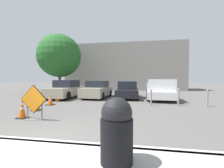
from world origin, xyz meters
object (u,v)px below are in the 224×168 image
(traffic_cone_fourth, at_px, (58,97))
(parked_car_third, at_px, (128,90))
(bollard_second, at_px, (178,97))
(bollard_third, at_px, (207,98))
(traffic_cone_second, at_px, (37,105))
(parked_car_nearest, at_px, (67,90))
(pickup_truck, at_px, (160,90))
(parked_car_second, at_px, (98,90))
(trash_bin, at_px, (117,130))
(traffic_cone_nearest, at_px, (22,109))
(road_closed_sign, at_px, (34,102))
(bollard_nearest, at_px, (151,97))
(traffic_cone_third, at_px, (50,100))

(traffic_cone_fourth, distance_m, parked_car_third, 5.76)
(bollard_second, relative_size, bollard_third, 1.04)
(traffic_cone_second, height_order, parked_car_third, parked_car_third)
(traffic_cone_fourth, distance_m, parked_car_nearest, 2.13)
(pickup_truck, bearing_deg, parked_car_second, 1.27)
(traffic_cone_fourth, height_order, parked_car_third, parked_car_third)
(pickup_truck, xyz_separation_m, bollard_second, (0.66, -3.02, -0.16))
(traffic_cone_second, bearing_deg, parked_car_third, 53.48)
(pickup_truck, relative_size, trash_bin, 4.62)
(bollard_second, bearing_deg, bollard_third, 0.00)
(traffic_cone_second, bearing_deg, traffic_cone_nearest, -74.81)
(trash_bin, bearing_deg, bollard_second, 67.58)
(road_closed_sign, height_order, bollard_second, road_closed_sign)
(parked_car_nearest, distance_m, bollard_nearest, 7.50)
(parked_car_second, relative_size, bollard_third, 4.09)
(road_closed_sign, xyz_separation_m, traffic_cone_second, (-1.12, 1.70, -0.45))
(traffic_cone_nearest, bearing_deg, traffic_cone_third, 102.06)
(parked_car_nearest, bearing_deg, bollard_nearest, 160.50)
(bollard_third, bearing_deg, road_closed_sign, -152.53)
(traffic_cone_nearest, bearing_deg, traffic_cone_second, 105.19)
(road_closed_sign, xyz_separation_m, parked_car_nearest, (-2.03, 6.95, -0.03))
(traffic_cone_fourth, relative_size, bollard_second, 0.54)
(traffic_cone_third, height_order, bollard_second, bollard_second)
(pickup_truck, bearing_deg, bollard_second, 105.77)
(traffic_cone_fourth, xyz_separation_m, parked_car_second, (2.37, 2.63, 0.40))
(traffic_cone_fourth, relative_size, parked_car_third, 0.15)
(parked_car_second, bearing_deg, traffic_cone_third, 67.25)
(road_closed_sign, xyz_separation_m, bollard_nearest, (4.98, 4.28, -0.21))
(traffic_cone_fourth, xyz_separation_m, trash_bin, (5.45, -7.59, 0.46))
(bollard_third, bearing_deg, traffic_cone_second, -164.58)
(parked_car_second, relative_size, bollard_nearest, 4.24)
(pickup_truck, height_order, bollard_nearest, pickup_truck)
(traffic_cone_nearest, distance_m, bollard_nearest, 6.99)
(traffic_cone_nearest, distance_m, bollard_third, 9.83)
(traffic_cone_second, relative_size, parked_car_third, 0.15)
(road_closed_sign, distance_m, traffic_cone_fourth, 5.20)
(parked_car_nearest, bearing_deg, parked_car_third, -170.90)
(traffic_cone_fourth, height_order, trash_bin, trash_bin)
(traffic_cone_third, relative_size, bollard_nearest, 0.60)
(traffic_cone_third, distance_m, bollard_second, 8.05)
(pickup_truck, xyz_separation_m, trash_bin, (-2.22, -10.01, 0.00))
(parked_car_third, height_order, bollard_nearest, parked_car_third)
(traffic_cone_second, distance_m, traffic_cone_third, 1.70)
(bollard_second, bearing_deg, parked_car_third, 134.21)
(bollard_second, bearing_deg, traffic_cone_nearest, -150.99)
(bollard_nearest, bearing_deg, traffic_cone_second, -157.08)
(road_closed_sign, distance_m, bollard_second, 7.87)
(bollard_second, xyz_separation_m, bollard_third, (1.63, 0.00, -0.02))
(traffic_cone_nearest, distance_m, bollard_second, 8.37)
(parked_car_nearest, bearing_deg, traffic_cone_second, 101.17)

